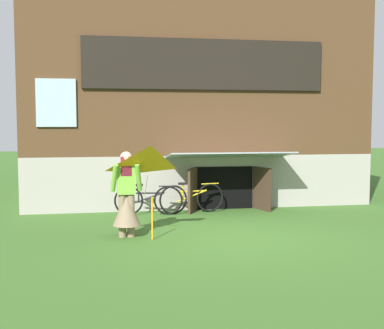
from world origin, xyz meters
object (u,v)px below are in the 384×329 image
at_px(person, 126,201).
at_px(kite, 151,172).
at_px(bicycle_yellow, 192,198).
at_px(bicycle_black, 148,200).

bearing_deg(person, kite, -64.64).
bearing_deg(bicycle_yellow, bicycle_black, 172.41).
relative_size(kite, bicycle_yellow, 0.99).
relative_size(kite, bicycle_black, 0.99).
distance_m(person, bicycle_black, 2.31).
distance_m(person, kite, 0.95).
bearing_deg(bicycle_yellow, person, -136.77).
bearing_deg(kite, bicycle_yellow, 67.07).
height_order(person, bicycle_black, person).
xyz_separation_m(bicycle_yellow, bicycle_black, (-1.03, -0.06, -0.01)).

